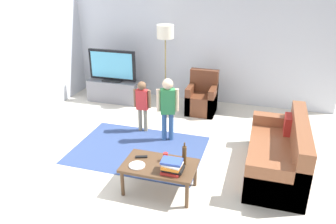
% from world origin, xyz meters
% --- Properties ---
extents(ground, '(7.80, 7.80, 0.00)m').
position_xyz_m(ground, '(0.00, 0.00, 0.00)').
color(ground, beige).
extents(wall_back, '(6.00, 0.12, 2.70)m').
position_xyz_m(wall_back, '(0.00, 3.00, 1.35)').
color(wall_back, silver).
rests_on(wall_back, ground).
extents(area_rug, '(2.20, 1.60, 0.01)m').
position_xyz_m(area_rug, '(-0.45, 0.32, 0.00)').
color(area_rug, '#33477A').
rests_on(area_rug, ground).
extents(tv_stand, '(1.20, 0.44, 0.50)m').
position_xyz_m(tv_stand, '(-1.82, 2.30, 0.24)').
color(tv_stand, slate).
rests_on(tv_stand, ground).
extents(tv, '(1.10, 0.28, 0.71)m').
position_xyz_m(tv, '(-1.82, 2.28, 0.85)').
color(tv, black).
rests_on(tv, tv_stand).
extents(couch, '(0.80, 1.80, 0.86)m').
position_xyz_m(couch, '(1.86, 0.31, 0.29)').
color(couch, brown).
rests_on(couch, ground).
extents(armchair, '(0.60, 0.60, 0.90)m').
position_xyz_m(armchair, '(0.26, 2.26, 0.30)').
color(armchair, brown).
rests_on(armchair, ground).
extents(floor_lamp, '(0.36, 0.36, 1.78)m').
position_xyz_m(floor_lamp, '(-0.62, 2.45, 1.54)').
color(floor_lamp, '#262626').
rests_on(floor_lamp, ground).
extents(child_near_tv, '(0.33, 0.16, 0.99)m').
position_xyz_m(child_near_tv, '(-0.63, 1.04, 0.59)').
color(child_near_tv, gray).
rests_on(child_near_tv, ground).
extents(child_center, '(0.37, 0.21, 1.16)m').
position_xyz_m(child_center, '(-0.07, 0.82, 0.70)').
color(child_center, '#33598C').
rests_on(child_center, ground).
extents(coffee_table, '(1.00, 0.60, 0.42)m').
position_xyz_m(coffee_table, '(0.25, -0.64, 0.37)').
color(coffee_table, '#513823').
rests_on(coffee_table, ground).
extents(book_stack, '(0.29, 0.23, 0.17)m').
position_xyz_m(book_stack, '(0.47, -0.76, 0.50)').
color(book_stack, red).
rests_on(book_stack, coffee_table).
extents(bottle, '(0.06, 0.06, 0.33)m').
position_xyz_m(bottle, '(0.57, -0.54, 0.56)').
color(bottle, '#4C3319').
rests_on(bottle, coffee_table).
extents(tv_remote, '(0.18, 0.10, 0.02)m').
position_xyz_m(tv_remote, '(-0.05, -0.54, 0.43)').
color(tv_remote, black).
rests_on(tv_remote, coffee_table).
extents(soda_can, '(0.07, 0.07, 0.12)m').
position_xyz_m(soda_can, '(0.30, -0.52, 0.48)').
color(soda_can, red).
rests_on(soda_can, coffee_table).
extents(plate, '(0.22, 0.22, 0.02)m').
position_xyz_m(plate, '(-0.03, -0.76, 0.43)').
color(plate, white).
rests_on(plate, coffee_table).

